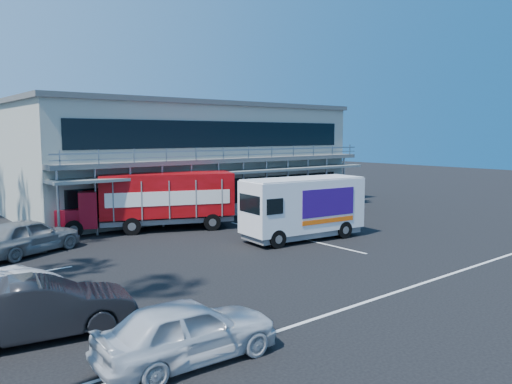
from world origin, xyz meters
TOP-DOWN VIEW (x-y plane):
  - ground at (0.00, 0.00)m, footprint 120.00×120.00m
  - building at (3.00, 14.94)m, footprint 22.40×12.00m
  - red_truck at (-2.59, 8.74)m, footprint 9.32×5.39m
  - white_van at (1.99, 2.00)m, footprint 6.45×2.81m
  - parked_car_a at (-9.50, -6.00)m, footprint 4.38×1.97m
  - parked_car_b at (-11.71, -2.50)m, footprint 4.91×2.45m
  - parked_car_e at (-9.50, 7.30)m, footprint 5.02×3.53m

SIDE VIEW (x-z plane):
  - ground at x=0.00m, z-range 0.00..0.00m
  - parked_car_a at x=-9.50m, z-range 0.00..1.46m
  - parked_car_b at x=-11.71m, z-range 0.00..1.55m
  - parked_car_e at x=-9.50m, z-range 0.00..1.59m
  - white_van at x=1.99m, z-range 0.09..3.15m
  - red_truck at x=-2.59m, z-range 0.15..3.24m
  - building at x=3.00m, z-range 0.01..7.31m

